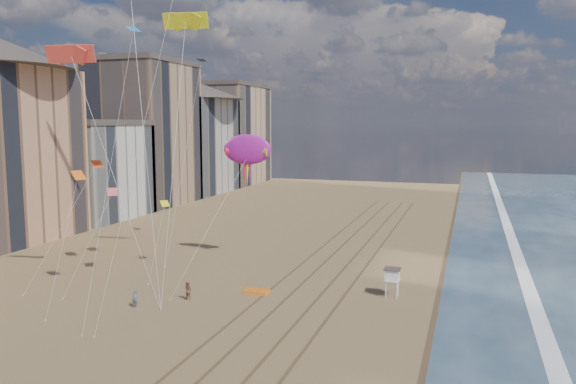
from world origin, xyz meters
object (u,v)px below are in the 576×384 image
object	(u,v)px
kite_flyer_a	(135,299)
grounded_kite	(256,291)
lifeguard_stand	(392,275)
kite_flyer_b	(188,291)
show_kite	(247,150)

from	to	relation	value
kite_flyer_a	grounded_kite	bearing A→B (deg)	35.73
lifeguard_stand	kite_flyer_b	world-z (taller)	lifeguard_stand
kite_flyer_b	grounded_kite	bearing A→B (deg)	51.64
grounded_kite	show_kite	bearing A→B (deg)	116.18
lifeguard_stand	kite_flyer_a	distance (m)	23.78
show_kite	kite_flyer_b	distance (m)	19.30
grounded_kite	kite_flyer_b	distance (m)	6.70
grounded_kite	kite_flyer_a	distance (m)	11.47
grounded_kite	kite_flyer_b	size ratio (longest dim) A/B	1.35
grounded_kite	show_kite	size ratio (longest dim) A/B	0.12
grounded_kite	kite_flyer_a	world-z (taller)	kite_flyer_a
kite_flyer_a	kite_flyer_b	bearing A→B (deg)	38.86
lifeguard_stand	kite_flyer_a	world-z (taller)	lifeguard_stand
show_kite	kite_flyer_a	size ratio (longest dim) A/B	12.19
kite_flyer_a	show_kite	bearing A→B (deg)	73.91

